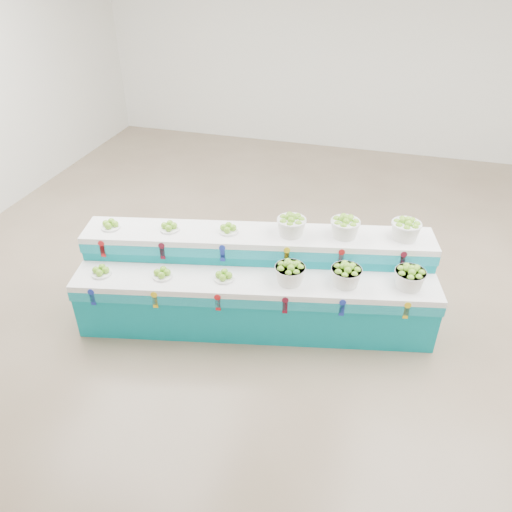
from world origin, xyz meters
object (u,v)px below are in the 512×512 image
(display_stand, at_px, (256,282))
(basket_upper_right, at_px, (406,229))
(plate_upper_mid, at_px, (169,226))
(basket_lower_left, at_px, (290,272))

(display_stand, relative_size, basket_upper_right, 12.24)
(plate_upper_mid, bearing_deg, display_stand, -1.84)
(display_stand, xyz_separation_m, basket_lower_left, (0.42, -0.16, 0.33))
(basket_lower_left, xyz_separation_m, basket_upper_right, (1.13, 0.75, 0.30))
(display_stand, relative_size, plate_upper_mid, 17.88)
(basket_lower_left, bearing_deg, basket_upper_right, 33.44)
(basket_lower_left, relative_size, plate_upper_mid, 1.46)
(basket_lower_left, distance_m, plate_upper_mid, 1.49)
(plate_upper_mid, bearing_deg, basket_lower_left, -7.69)
(basket_lower_left, xyz_separation_m, plate_upper_mid, (-1.46, 0.20, 0.23))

